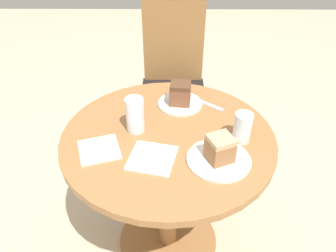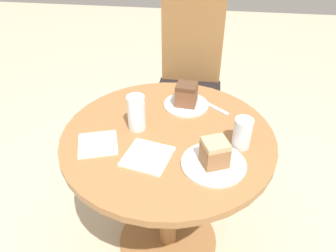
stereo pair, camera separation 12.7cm
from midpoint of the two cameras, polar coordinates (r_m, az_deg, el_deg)
ground_plane at (r=1.82m, az=-2.12°, el=-19.47°), size 8.00×8.00×0.00m
table at (r=1.42m, az=-2.58°, el=-7.75°), size 0.85×0.85×0.71m
chair at (r=2.07m, az=-0.85°, el=7.41°), size 0.40×0.48×1.00m
plate_near at (r=1.47m, az=-0.36°, el=3.83°), size 0.20×0.20×0.01m
plate_far at (r=1.18m, az=5.76°, el=-5.99°), size 0.23×0.23×0.01m
cake_slice_near at (r=1.44m, az=-0.37°, el=5.62°), size 0.10×0.09×0.10m
cake_slice_far at (r=1.14m, az=5.92°, el=-4.04°), size 0.11×0.11×0.10m
glass_lemonade at (r=1.29m, az=-8.56°, el=1.47°), size 0.07×0.07×0.15m
glass_water at (r=1.25m, az=10.00°, el=-0.62°), size 0.07×0.07×0.12m
napkin_stack at (r=1.19m, az=-5.85°, el=-5.68°), size 0.19×0.19×0.01m
fork at (r=1.47m, az=4.45°, el=3.74°), size 0.14×0.11×0.00m
spoon at (r=1.43m, az=-9.33°, el=2.18°), size 0.04×0.15×0.00m
napkin_side at (r=1.26m, az=-14.77°, el=-4.11°), size 0.18×0.18×0.01m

